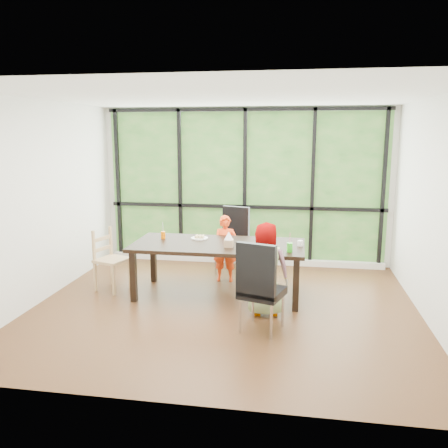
{
  "coord_description": "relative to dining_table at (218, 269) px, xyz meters",
  "views": [
    {
      "loc": [
        0.92,
        -5.67,
        2.26
      ],
      "look_at": [
        -0.06,
        0.36,
        1.05
      ],
      "focal_mm": 36.87,
      "sensor_mm": 36.0,
      "label": 1
    }
  ],
  "objects": [
    {
      "name": "straw_white",
      "position": [
        -0.84,
        0.17,
        0.52
      ],
      "size": [
        0.01,
        0.04,
        0.2
      ],
      "primitive_type": "cylinder",
      "rotation": [
        0.14,
        0.0,
        0.0
      ],
      "color": "white",
      "rests_on": "orange_cup"
    },
    {
      "name": "back_wall",
      "position": [
        0.16,
        1.79,
        0.98
      ],
      "size": [
        5.0,
        0.0,
        5.0
      ],
      "primitive_type": "plane",
      "rotation": [
        1.57,
        0.0,
        0.0
      ],
      "color": "silver",
      "rests_on": "ground"
    },
    {
      "name": "dining_table",
      "position": [
        0.0,
        0.0,
        0.0
      ],
      "size": [
        2.41,
        1.15,
        0.75
      ],
      "primitive_type": "cube",
      "rotation": [
        0.0,
        0.0,
        0.03
      ],
      "color": "black",
      "rests_on": "ground"
    },
    {
      "name": "plate_near",
      "position": [
        0.64,
        -0.22,
        0.38
      ],
      "size": [
        0.26,
        0.26,
        0.02
      ],
      "primitive_type": "cylinder",
      "color": "white",
      "rests_on": "dining_table"
    },
    {
      "name": "crepe_rolls_near",
      "position": [
        0.64,
        -0.22,
        0.41
      ],
      "size": [
        0.15,
        0.12,
        0.04
      ],
      "primitive_type": null,
      "color": "tan",
      "rests_on": "plate_near"
    },
    {
      "name": "chair_interior_leather",
      "position": [
        0.71,
        -1.1,
        0.17
      ],
      "size": [
        0.58,
        0.58,
        1.08
      ],
      "primitive_type": "cube",
      "rotation": [
        0.0,
        0.0,
        2.84
      ],
      "color": "black",
      "rests_on": "ground"
    },
    {
      "name": "chair_window_leather",
      "position": [
        0.03,
        1.05,
        0.17
      ],
      "size": [
        0.56,
        0.56,
        1.08
      ],
      "primitive_type": "cube",
      "rotation": [
        0.0,
        0.0,
        -0.27
      ],
      "color": "black",
      "rests_on": "ground"
    },
    {
      "name": "child_older",
      "position": [
        0.7,
        -0.6,
        0.22
      ],
      "size": [
        0.62,
        0.44,
        1.18
      ],
      "primitive_type": "imported",
      "rotation": [
        0.0,
        0.0,
        3.25
      ],
      "color": "slate",
      "rests_on": "ground"
    },
    {
      "name": "crepe_rolls_far",
      "position": [
        -0.32,
        0.25,
        0.41
      ],
      "size": [
        0.15,
        0.12,
        0.04
      ],
      "primitive_type": null,
      "color": "tan",
      "rests_on": "plate_far"
    },
    {
      "name": "chair_end_beech",
      "position": [
        -1.56,
        -0.03,
        0.08
      ],
      "size": [
        0.51,
        0.52,
        0.9
      ],
      "primitive_type": "cube",
      "rotation": [
        0.0,
        0.0,
        1.25
      ],
      "color": "tan",
      "rests_on": "ground"
    },
    {
      "name": "tissue",
      "position": [
        0.18,
        -0.17,
        0.53
      ],
      "size": [
        0.12,
        0.12,
        0.11
      ],
      "primitive_type": "cone",
      "color": "white",
      "rests_on": "tissue_box"
    },
    {
      "name": "window_mullions",
      "position": [
        0.16,
        1.73,
        0.98
      ],
      "size": [
        4.8,
        0.06,
        2.65
      ],
      "primitive_type": null,
      "color": "black",
      "rests_on": "back_wall"
    },
    {
      "name": "white_mug",
      "position": [
        1.13,
        0.05,
        0.41
      ],
      "size": [
        0.07,
        0.07,
        0.07
      ],
      "primitive_type": "cylinder",
      "color": "white",
      "rests_on": "dining_table"
    },
    {
      "name": "plate_far",
      "position": [
        -0.32,
        0.25,
        0.38
      ],
      "size": [
        0.25,
        0.25,
        0.02
      ],
      "primitive_type": "cylinder",
      "color": "white",
      "rests_on": "dining_table"
    },
    {
      "name": "foliage_backdrop",
      "position": [
        0.16,
        1.77,
        0.98
      ],
      "size": [
        4.8,
        0.02,
        2.65
      ],
      "primitive_type": "cube",
      "color": "#26531F",
      "rests_on": "back_wall"
    },
    {
      "name": "ground",
      "position": [
        0.16,
        -0.46,
        -0.38
      ],
      "size": [
        5.0,
        5.0,
        0.0
      ],
      "primitive_type": "plane",
      "color": "black",
      "rests_on": "ground"
    },
    {
      "name": "child_toddler",
      "position": [
        0.0,
        0.65,
        0.14
      ],
      "size": [
        0.39,
        0.26,
        1.03
      ],
      "primitive_type": "imported",
      "rotation": [
        0.0,
        0.0,
        0.05
      ],
      "color": "#FA4313",
      "rests_on": "ground"
    },
    {
      "name": "green_cup",
      "position": [
        0.99,
        -0.31,
        0.44
      ],
      "size": [
        0.08,
        0.08,
        0.12
      ],
      "primitive_type": "cylinder",
      "color": "green",
      "rests_on": "dining_table"
    },
    {
      "name": "window_sill",
      "position": [
        0.16,
        1.69,
        -0.33
      ],
      "size": [
        4.8,
        0.12,
        0.1
      ],
      "primitive_type": "cube",
      "color": "silver",
      "rests_on": "ground"
    },
    {
      "name": "tissue_box",
      "position": [
        0.18,
        -0.17,
        0.43
      ],
      "size": [
        0.12,
        0.12,
        0.1
      ],
      "primitive_type": "cube",
      "color": "tan",
      "rests_on": "dining_table"
    },
    {
      "name": "straw_pink",
      "position": [
        0.99,
        -0.31,
        0.54
      ],
      "size": [
        0.01,
        0.04,
        0.2
      ],
      "primitive_type": "cylinder",
      "rotation": [
        0.14,
        0.0,
        0.0
      ],
      "color": "pink",
      "rests_on": "green_cup"
    },
    {
      "name": "orange_cup",
      "position": [
        -0.84,
        0.17,
        0.43
      ],
      "size": [
        0.07,
        0.07,
        0.1
      ],
      "primitive_type": "cylinder",
      "color": "#FF7000",
      "rests_on": "dining_table"
    },
    {
      "name": "placemat",
      "position": [
        0.65,
        -0.25,
        0.38
      ],
      "size": [
        0.42,
        0.31,
        0.01
      ],
      "primitive_type": "cube",
      "color": "tan",
      "rests_on": "dining_table"
    }
  ]
}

